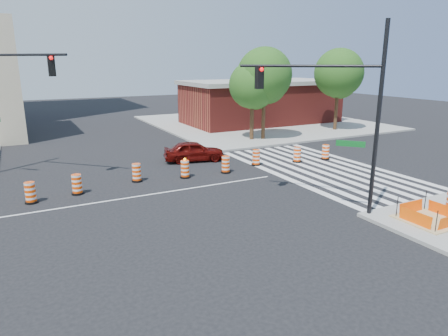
{
  "coord_description": "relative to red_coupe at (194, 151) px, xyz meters",
  "views": [
    {
      "loc": [
        -5.61,
        -18.69,
        6.48
      ],
      "look_at": [
        3.22,
        -1.76,
        1.4
      ],
      "focal_mm": 32.0,
      "sensor_mm": 36.0,
      "label": 1
    }
  ],
  "objects": [
    {
      "name": "signal_pole_se",
      "position": [
        1.65,
        -11.45,
        4.2
      ],
      "size": [
        4.06,
        4.63,
        7.96
      ],
      "rotation": [
        0.0,
        0.0,
        2.29
      ],
      "color": "black",
      "rests_on": "ground"
    },
    {
      "name": "median_drum_3",
      "position": [
        -8.03,
        -3.72,
        -0.2
      ],
      "size": [
        0.6,
        0.6,
        1.02
      ],
      "color": "black",
      "rests_on": "ground"
    },
    {
      "name": "tree_north_d",
      "position": [
        8.2,
        4.11,
        4.51
      ],
      "size": [
        4.55,
        4.55,
        7.73
      ],
      "color": "#382314",
      "rests_on": "ground"
    },
    {
      "name": "median_drum_8",
      "position": [
        5.96,
        -3.48,
        -0.2
      ],
      "size": [
        0.6,
        0.6,
        1.02
      ],
      "color": "black",
      "rests_on": "ground"
    },
    {
      "name": "ground",
      "position": [
        -4.72,
        -5.48,
        -0.68
      ],
      "size": [
        120.0,
        120.0,
        0.0
      ],
      "primitive_type": "plane",
      "color": "black",
      "rests_on": "ground"
    },
    {
      "name": "tree_north_e",
      "position": [
        17.05,
        4.96,
        4.54
      ],
      "size": [
        4.58,
        4.58,
        7.78
      ],
      "color": "#382314",
      "rests_on": "ground"
    },
    {
      "name": "median_drum_9",
      "position": [
        8.16,
        -3.76,
        -0.2
      ],
      "size": [
        0.6,
        0.6,
        1.02
      ],
      "color": "black",
      "rests_on": "ground"
    },
    {
      "name": "median_drum_6",
      "position": [
        0.51,
        -3.61,
        -0.2
      ],
      "size": [
        0.6,
        0.6,
        1.02
      ],
      "color": "black",
      "rests_on": "ground"
    },
    {
      "name": "median_drum_7",
      "position": [
        3.1,
        -2.92,
        -0.2
      ],
      "size": [
        0.6,
        0.6,
        1.02
      ],
      "color": "black",
      "rests_on": "ground"
    },
    {
      "name": "lane_centerline",
      "position": [
        -4.72,
        -5.48,
        -0.68
      ],
      "size": [
        14.0,
        0.12,
        0.01
      ],
      "primitive_type": "cube",
      "color": "silver",
      "rests_on": "ground"
    },
    {
      "name": "median_drum_5",
      "position": [
        -2.06,
        -3.47,
        -0.19
      ],
      "size": [
        0.6,
        0.6,
        1.18
      ],
      "color": "black",
      "rests_on": "ground"
    },
    {
      "name": "tree_north_c",
      "position": [
        7.23,
        4.39,
        3.74
      ],
      "size": [
        3.89,
        3.88,
        6.59
      ],
      "color": "#382314",
      "rests_on": "ground"
    },
    {
      "name": "crosswalk_east",
      "position": [
        6.23,
        -5.48,
        -0.68
      ],
      "size": [
        6.75,
        13.5,
        0.01
      ],
      "color": "silver",
      "rests_on": "ground"
    },
    {
      "name": "median_drum_2",
      "position": [
        -10.17,
        -4.08,
        -0.2
      ],
      "size": [
        0.6,
        0.6,
        1.02
      ],
      "color": "black",
      "rests_on": "ground"
    },
    {
      "name": "median_drum_4",
      "position": [
        -4.75,
        -2.93,
        -0.2
      ],
      "size": [
        0.6,
        0.6,
        1.02
      ],
      "color": "black",
      "rests_on": "ground"
    },
    {
      "name": "sidewalk_ne",
      "position": [
        13.28,
        12.52,
        -0.61
      ],
      "size": [
        22.0,
        22.0,
        0.15
      ],
      "primitive_type": "cube",
      "color": "gray",
      "rests_on": "ground"
    },
    {
      "name": "excavation_pit",
      "position": [
        4.28,
        -14.48,
        -0.46
      ],
      "size": [
        2.2,
        2.2,
        0.9
      ],
      "color": "tan",
      "rests_on": "ground"
    },
    {
      "name": "red_coupe",
      "position": [
        0.0,
        0.0,
        0.0
      ],
      "size": [
        4.27,
        2.47,
        1.37
      ],
      "primitive_type": "imported",
      "rotation": [
        0.0,
        0.0,
        1.35
      ],
      "color": "#510907",
      "rests_on": "ground"
    },
    {
      "name": "brick_storefront",
      "position": [
        13.28,
        12.52,
        1.63
      ],
      "size": [
        16.5,
        8.5,
        4.6
      ],
      "color": "maroon",
      "rests_on": "ground"
    }
  ]
}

